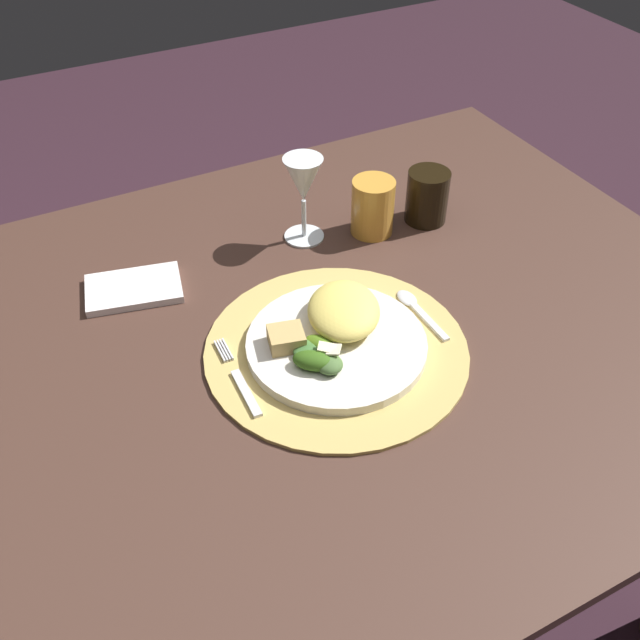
{
  "coord_description": "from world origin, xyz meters",
  "views": [
    {
      "loc": [
        -0.39,
        -0.7,
        1.44
      ],
      "look_at": [
        -0.03,
        -0.0,
        0.75
      ],
      "focal_mm": 40.74,
      "sensor_mm": 36.0,
      "label": 1
    }
  ],
  "objects_px": {
    "amber_tumbler": "(373,207)",
    "dinner_plate": "(336,344)",
    "wine_glass": "(303,184)",
    "spoon": "(415,306)",
    "fork": "(239,380)",
    "napkin": "(134,289)",
    "dining_table": "(335,404)",
    "dark_tumbler": "(427,196)"
  },
  "relations": [
    {
      "from": "amber_tumbler",
      "to": "dinner_plate",
      "type": "bearing_deg",
      "value": -129.89
    },
    {
      "from": "wine_glass",
      "to": "amber_tumbler",
      "type": "height_order",
      "value": "wine_glass"
    },
    {
      "from": "wine_glass",
      "to": "amber_tumbler",
      "type": "xyz_separation_m",
      "value": [
        0.11,
        -0.04,
        -0.06
      ]
    },
    {
      "from": "dinner_plate",
      "to": "spoon",
      "type": "bearing_deg",
      "value": 9.1
    },
    {
      "from": "dinner_plate",
      "to": "amber_tumbler",
      "type": "relative_size",
      "value": 2.63
    },
    {
      "from": "fork",
      "to": "spoon",
      "type": "distance_m",
      "value": 0.29
    },
    {
      "from": "napkin",
      "to": "amber_tumbler",
      "type": "bearing_deg",
      "value": -3.81
    },
    {
      "from": "dinner_plate",
      "to": "fork",
      "type": "distance_m",
      "value": 0.15
    },
    {
      "from": "amber_tumbler",
      "to": "dining_table",
      "type": "bearing_deg",
      "value": -132.46
    },
    {
      "from": "fork",
      "to": "napkin",
      "type": "distance_m",
      "value": 0.27
    },
    {
      "from": "spoon",
      "to": "dark_tumbler",
      "type": "bearing_deg",
      "value": 52.7
    },
    {
      "from": "dinner_plate",
      "to": "wine_glass",
      "type": "relative_size",
      "value": 1.7
    },
    {
      "from": "dinner_plate",
      "to": "wine_glass",
      "type": "xyz_separation_m",
      "value": [
        0.09,
        0.27,
        0.09
      ]
    },
    {
      "from": "dinner_plate",
      "to": "dark_tumbler",
      "type": "relative_size",
      "value": 2.74
    },
    {
      "from": "napkin",
      "to": "fork",
      "type": "bearing_deg",
      "value": -75.22
    },
    {
      "from": "amber_tumbler",
      "to": "dark_tumbler",
      "type": "xyz_separation_m",
      "value": [
        0.1,
        -0.01,
        -0.0
      ]
    },
    {
      "from": "fork",
      "to": "wine_glass",
      "type": "bearing_deg",
      "value": 49.23
    },
    {
      "from": "dinner_plate",
      "to": "fork",
      "type": "relative_size",
      "value": 1.63
    },
    {
      "from": "dining_table",
      "to": "fork",
      "type": "relative_size",
      "value": 7.85
    },
    {
      "from": "fork",
      "to": "napkin",
      "type": "relative_size",
      "value": 1.08
    },
    {
      "from": "dining_table",
      "to": "wine_glass",
      "type": "height_order",
      "value": "wine_glass"
    },
    {
      "from": "dinner_plate",
      "to": "amber_tumbler",
      "type": "xyz_separation_m",
      "value": [
        0.2,
        0.24,
        0.04
      ]
    },
    {
      "from": "fork",
      "to": "spoon",
      "type": "bearing_deg",
      "value": 3.94
    },
    {
      "from": "napkin",
      "to": "dark_tumbler",
      "type": "height_order",
      "value": "dark_tumbler"
    },
    {
      "from": "fork",
      "to": "dark_tumbler",
      "type": "xyz_separation_m",
      "value": [
        0.45,
        0.22,
        0.04
      ]
    },
    {
      "from": "wine_glass",
      "to": "fork",
      "type": "bearing_deg",
      "value": -130.77
    },
    {
      "from": "dining_table",
      "to": "dark_tumbler",
      "type": "xyz_separation_m",
      "value": [
        0.27,
        0.17,
        0.22
      ]
    },
    {
      "from": "amber_tumbler",
      "to": "dark_tumbler",
      "type": "height_order",
      "value": "amber_tumbler"
    },
    {
      "from": "dining_table",
      "to": "spoon",
      "type": "bearing_deg",
      "value": -13.48
    },
    {
      "from": "dinner_plate",
      "to": "amber_tumbler",
      "type": "height_order",
      "value": "amber_tumbler"
    },
    {
      "from": "fork",
      "to": "dark_tumbler",
      "type": "bearing_deg",
      "value": 26.29
    },
    {
      "from": "spoon",
      "to": "dining_table",
      "type": "bearing_deg",
      "value": 166.52
    },
    {
      "from": "fork",
      "to": "napkin",
      "type": "height_order",
      "value": "napkin"
    },
    {
      "from": "dining_table",
      "to": "amber_tumbler",
      "type": "relative_size",
      "value": 12.69
    },
    {
      "from": "dinner_plate",
      "to": "napkin",
      "type": "xyz_separation_m",
      "value": [
        -0.21,
        0.26,
        -0.01
      ]
    },
    {
      "from": "dining_table",
      "to": "napkin",
      "type": "relative_size",
      "value": 8.47
    },
    {
      "from": "fork",
      "to": "wine_glass",
      "type": "relative_size",
      "value": 1.05
    },
    {
      "from": "spoon",
      "to": "dark_tumbler",
      "type": "xyz_separation_m",
      "value": [
        0.15,
        0.2,
        0.04
      ]
    },
    {
      "from": "napkin",
      "to": "amber_tumbler",
      "type": "height_order",
      "value": "amber_tumbler"
    },
    {
      "from": "dining_table",
      "to": "napkin",
      "type": "bearing_deg",
      "value": 139.09
    },
    {
      "from": "spoon",
      "to": "amber_tumbler",
      "type": "distance_m",
      "value": 0.22
    },
    {
      "from": "wine_glass",
      "to": "spoon",
      "type": "bearing_deg",
      "value": -76.17
    }
  ]
}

